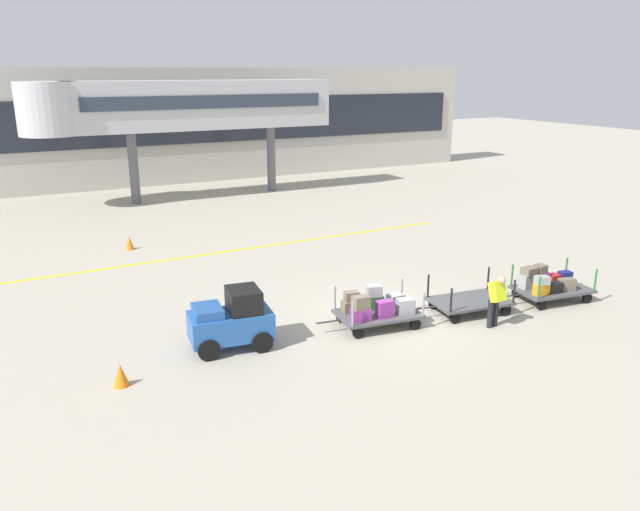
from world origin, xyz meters
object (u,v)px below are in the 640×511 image
object	(u,v)px
baggage_cart_tail	(548,284)
baggage_handler	(496,299)
baggage_cart_lead	(376,308)
safety_cone_far	(121,375)
safety_cone_near	(129,243)
baggage_tug	(232,321)
baggage_cart_middle	(469,301)

from	to	relation	value
baggage_cart_tail	baggage_handler	xyz separation A→B (m)	(-2.99, -0.89, 0.33)
baggage_cart_lead	baggage_cart_tail	bearing A→B (deg)	-6.94
safety_cone_far	baggage_cart_tail	bearing A→B (deg)	-2.16
baggage_handler	safety_cone_near	distance (m)	14.88
baggage_cart_lead	safety_cone_near	xyz separation A→B (m)	(-4.55, 11.27, -0.27)
safety_cone_near	safety_cone_far	distance (m)	11.76
safety_cone_far	safety_cone_near	bearing A→B (deg)	77.80
baggage_tug	safety_cone_far	world-z (taller)	baggage_tug
baggage_handler	baggage_cart_lead	bearing A→B (deg)	150.93
baggage_handler	safety_cone_near	bearing A→B (deg)	120.04
baggage_cart_tail	safety_cone_near	distance (m)	15.89
safety_cone_far	baggage_tug	bearing A→B (deg)	14.48
baggage_cart_tail	safety_cone_near	xyz separation A→B (m)	(-10.43, 11.98, -0.26)
baggage_handler	safety_cone_far	bearing A→B (deg)	172.08
safety_cone_near	safety_cone_far	size ratio (longest dim) A/B	1.00
safety_cone_near	baggage_cart_middle	bearing A→B (deg)	-56.97
baggage_cart_lead	baggage_cart_middle	world-z (taller)	baggage_cart_lead
baggage_cart_lead	baggage_handler	xyz separation A→B (m)	(2.89, -1.61, 0.32)
baggage_handler	safety_cone_far	world-z (taller)	baggage_handler
baggage_cart_tail	baggage_handler	size ratio (longest dim) A/B	1.96
baggage_cart_middle	safety_cone_near	bearing A→B (deg)	123.03
baggage_cart_middle	safety_cone_near	xyz separation A→B (m)	(-7.58, 11.66, -0.07)
baggage_cart_lead	safety_cone_far	bearing A→B (deg)	-178.14
baggage_tug	baggage_cart_middle	size ratio (longest dim) A/B	0.73
safety_cone_far	baggage_cart_lead	bearing A→B (deg)	1.86
baggage_cart_tail	baggage_handler	world-z (taller)	baggage_handler
baggage_cart_middle	baggage_handler	xyz separation A→B (m)	(-0.14, -1.21, 0.52)
baggage_tug	baggage_cart_tail	bearing A→B (deg)	-7.19
baggage_tug	safety_cone_near	bearing A→B (deg)	92.59
baggage_tug	safety_cone_near	xyz separation A→B (m)	(-0.48, 10.73, -0.48)
baggage_cart_tail	safety_cone_far	world-z (taller)	baggage_cart_tail
baggage_cart_middle	baggage_handler	distance (m)	1.33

